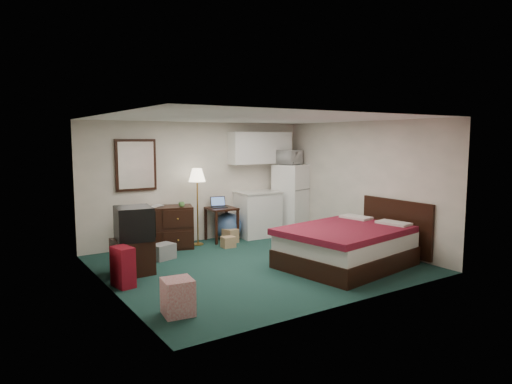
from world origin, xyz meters
TOP-DOWN VIEW (x-y plane):
  - floor at (0.00, 0.00)m, footprint 5.00×4.50m
  - ceiling at (0.00, 0.00)m, footprint 5.00×4.50m
  - walls at (0.00, 0.00)m, footprint 5.01×4.51m
  - mirror at (-1.35, 2.22)m, footprint 0.80×0.06m
  - upper_cabinets at (1.45, 2.08)m, footprint 1.50×0.35m
  - headboard at (2.46, -0.92)m, footprint 0.06×1.56m
  - dresser at (-0.97, 1.98)m, footprint 1.34×0.90m
  - floor_lamp at (-0.21, 1.88)m, footprint 0.41×0.41m
  - desk at (0.36, 1.92)m, footprint 0.58×0.58m
  - exercise_ball at (0.54, 1.96)m, footprint 0.63×0.63m
  - kitchen_counter at (1.27, 1.91)m, footprint 0.92×0.72m
  - fridge at (2.13, 1.83)m, footprint 0.82×0.82m
  - bed at (1.20, -0.92)m, footprint 2.30×1.92m
  - tv_stand at (-1.98, 0.65)m, footprint 0.57×0.62m
  - suitcase at (-2.31, 0.06)m, footprint 0.29×0.40m
  - retail_box at (-2.06, -1.36)m, footprint 0.40×0.40m
  - file_bin at (-1.24, 1.20)m, footprint 0.47×0.40m
  - cardboard_box_a at (0.19, 1.34)m, footprint 0.26×0.23m
  - cardboard_box_b at (0.44, 1.69)m, footprint 0.29×0.33m
  - laptop at (0.32, 1.95)m, footprint 0.37×0.33m
  - crt_tv at (-1.94, 0.63)m, footprint 0.65×0.69m
  - microwave at (2.10, 1.85)m, footprint 0.68×0.55m
  - book_a at (-1.23, 2.00)m, footprint 0.16×0.03m
  - book_b at (-1.06, 2.08)m, footprint 0.17×0.02m
  - mug at (-0.63, 1.72)m, footprint 0.15×0.14m

SIDE VIEW (x-z plane):
  - floor at x=0.00m, z-range -0.01..0.01m
  - cardboard_box_a at x=0.19m, z-range 0.00..0.22m
  - file_bin at x=-1.24m, z-range 0.00..0.28m
  - cardboard_box_b at x=0.44m, z-range 0.00..0.29m
  - retail_box at x=-2.06m, z-range 0.00..0.45m
  - tv_stand at x=-1.98m, z-range 0.00..0.56m
  - exercise_ball at x=0.54m, z-range 0.00..0.58m
  - suitcase at x=-2.31m, z-range 0.00..0.59m
  - bed at x=1.20m, z-range 0.00..0.66m
  - desk at x=0.36m, z-range 0.00..0.71m
  - dresser at x=-0.97m, z-range 0.00..0.84m
  - kitchen_counter at x=1.27m, z-range 0.00..0.97m
  - headboard at x=2.46m, z-range 0.05..1.05m
  - floor_lamp at x=-0.21m, z-range 0.00..1.56m
  - fridge at x=2.13m, z-range 0.00..1.57m
  - crt_tv at x=-1.94m, z-range 0.56..1.08m
  - laptop at x=0.32m, z-range 0.71..0.93m
  - mug at x=-0.63m, z-range 0.84..0.96m
  - book_a at x=-1.23m, z-range 0.84..1.06m
  - book_b at x=-1.06m, z-range 0.84..1.06m
  - walls at x=0.00m, z-range 0.00..2.50m
  - mirror at x=-1.35m, z-range 1.15..2.15m
  - microwave at x=2.10m, z-range 1.57..1.97m
  - upper_cabinets at x=1.45m, z-range 1.60..2.30m
  - ceiling at x=0.00m, z-range 2.50..2.50m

